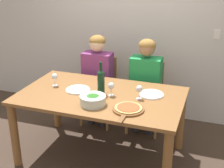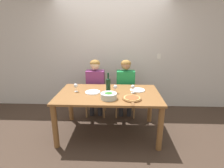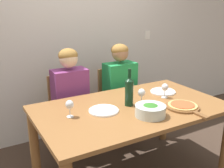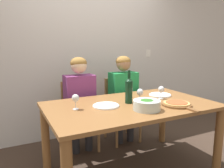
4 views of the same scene
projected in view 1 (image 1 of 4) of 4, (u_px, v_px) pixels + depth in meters
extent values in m
plane|color=#3D2D23|center=(102.00, 155.00, 3.64)|extent=(40.00, 40.00, 0.00)
cube|color=silver|center=(134.00, 21.00, 4.25)|extent=(10.00, 0.05, 2.70)
cube|color=white|center=(217.00, 34.00, 3.92)|extent=(0.08, 0.01, 0.12)
cube|color=brown|center=(101.00, 96.00, 3.36)|extent=(1.77, 1.04, 0.04)
cylinder|color=brown|center=(15.00, 135.00, 3.35)|extent=(0.09, 0.09, 0.74)
cylinder|color=brown|center=(167.00, 166.00, 2.85)|extent=(0.09, 0.09, 0.74)
cylinder|color=brown|center=(56.00, 101.00, 4.16)|extent=(0.09, 0.09, 0.74)
cylinder|color=brown|center=(181.00, 121.00, 3.66)|extent=(0.09, 0.09, 0.74)
cube|color=#9E7042|center=(99.00, 92.00, 4.24)|extent=(0.42, 0.42, 0.04)
cube|color=#9E7042|center=(104.00, 71.00, 4.32)|extent=(0.38, 0.03, 0.43)
cylinder|color=#9E7042|center=(81.00, 111.00, 4.21)|extent=(0.04, 0.04, 0.44)
cylinder|color=#9E7042|center=(107.00, 116.00, 4.10)|extent=(0.04, 0.04, 0.44)
cylinder|color=#9E7042|center=(92.00, 100.00, 4.55)|extent=(0.04, 0.04, 0.44)
cylinder|color=#9E7042|center=(116.00, 104.00, 4.43)|extent=(0.04, 0.04, 0.44)
cube|color=#9E7042|center=(145.00, 98.00, 4.04)|extent=(0.42, 0.42, 0.04)
cube|color=#9E7042|center=(149.00, 77.00, 4.12)|extent=(0.38, 0.03, 0.43)
cylinder|color=#9E7042|center=(127.00, 119.00, 4.02)|extent=(0.04, 0.04, 0.44)
cylinder|color=#9E7042|center=(156.00, 124.00, 3.90)|extent=(0.04, 0.04, 0.44)
cylinder|color=#9E7042|center=(134.00, 107.00, 4.35)|extent=(0.04, 0.04, 0.44)
cylinder|color=#9E7042|center=(161.00, 111.00, 4.23)|extent=(0.04, 0.04, 0.44)
cylinder|color=#28282D|center=(91.00, 108.00, 4.27)|extent=(0.10, 0.10, 0.47)
cylinder|color=#28282D|center=(103.00, 110.00, 4.22)|extent=(0.10, 0.10, 0.47)
cube|color=#7A3370|center=(98.00, 72.00, 4.11)|extent=(0.38, 0.22, 0.54)
cylinder|color=#7A3370|center=(77.00, 88.00, 4.01)|extent=(0.07, 0.31, 0.14)
cylinder|color=#7A3370|center=(106.00, 92.00, 3.89)|extent=(0.07, 0.31, 0.14)
sphere|color=beige|center=(97.00, 44.00, 3.97)|extent=(0.20, 0.20, 0.20)
ellipsoid|color=olive|center=(98.00, 41.00, 3.96)|extent=(0.21, 0.21, 0.15)
cylinder|color=#28282D|center=(136.00, 115.00, 4.08)|extent=(0.10, 0.10, 0.47)
cylinder|color=#28282D|center=(150.00, 117.00, 4.02)|extent=(0.10, 0.10, 0.47)
cube|color=#1E8C47|center=(146.00, 78.00, 3.91)|extent=(0.38, 0.22, 0.54)
cylinder|color=#1E8C47|center=(125.00, 94.00, 3.81)|extent=(0.07, 0.31, 0.14)
cylinder|color=#1E8C47|center=(157.00, 99.00, 3.69)|extent=(0.07, 0.31, 0.14)
sphere|color=#9E7051|center=(147.00, 48.00, 3.77)|extent=(0.20, 0.20, 0.20)
ellipsoid|color=olive|center=(147.00, 45.00, 3.76)|extent=(0.21, 0.21, 0.15)
cylinder|color=black|center=(101.00, 83.00, 3.34)|extent=(0.08, 0.08, 0.24)
cone|color=black|center=(101.00, 71.00, 3.29)|extent=(0.08, 0.08, 0.03)
cylinder|color=black|center=(101.00, 66.00, 3.27)|extent=(0.03, 0.03, 0.08)
cylinder|color=silver|center=(93.00, 100.00, 3.11)|extent=(0.26, 0.26, 0.10)
ellipsoid|color=#2D6B23|center=(93.00, 100.00, 3.10)|extent=(0.22, 0.22, 0.10)
cylinder|color=white|center=(78.00, 90.00, 3.46)|extent=(0.27, 0.27, 0.01)
torus|color=white|center=(78.00, 89.00, 3.46)|extent=(0.27, 0.27, 0.02)
cylinder|color=white|center=(151.00, 95.00, 3.34)|extent=(0.27, 0.27, 0.01)
torus|color=white|center=(151.00, 94.00, 3.33)|extent=(0.27, 0.27, 0.02)
cylinder|color=brown|center=(128.00, 109.00, 3.00)|extent=(0.31, 0.31, 0.02)
cube|color=brown|center=(121.00, 120.00, 2.81)|extent=(0.04, 0.14, 0.02)
cylinder|color=tan|center=(128.00, 108.00, 3.00)|extent=(0.27, 0.27, 0.01)
cylinder|color=#AD4C28|center=(128.00, 107.00, 2.99)|extent=(0.22, 0.22, 0.01)
cylinder|color=silver|center=(55.00, 86.00, 3.58)|extent=(0.06, 0.06, 0.01)
cylinder|color=silver|center=(55.00, 82.00, 3.57)|extent=(0.01, 0.01, 0.07)
ellipsoid|color=silver|center=(54.00, 77.00, 3.54)|extent=(0.07, 0.07, 0.08)
ellipsoid|color=maroon|center=(55.00, 78.00, 3.55)|extent=(0.06, 0.06, 0.03)
cylinder|color=silver|center=(139.00, 99.00, 3.25)|extent=(0.06, 0.06, 0.01)
cylinder|color=silver|center=(139.00, 95.00, 3.23)|extent=(0.01, 0.01, 0.07)
ellipsoid|color=silver|center=(139.00, 89.00, 3.21)|extent=(0.07, 0.07, 0.08)
ellipsoid|color=maroon|center=(139.00, 90.00, 3.21)|extent=(0.06, 0.06, 0.03)
cylinder|color=silver|center=(111.00, 95.00, 3.32)|extent=(0.06, 0.06, 0.01)
cylinder|color=silver|center=(111.00, 92.00, 3.31)|extent=(0.01, 0.01, 0.07)
ellipsoid|color=silver|center=(111.00, 86.00, 3.28)|extent=(0.07, 0.07, 0.08)
ellipsoid|color=maroon|center=(111.00, 87.00, 3.29)|extent=(0.06, 0.06, 0.03)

